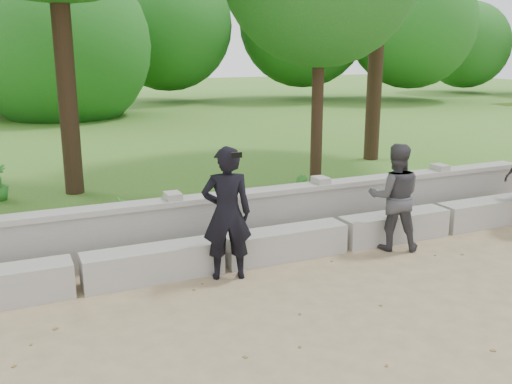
{
  "coord_description": "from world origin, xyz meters",
  "views": [
    {
      "loc": [
        -2.69,
        -5.27,
        3.07
      ],
      "look_at": [
        0.43,
        1.69,
        1.12
      ],
      "focal_mm": 40.0,
      "sensor_mm": 36.0,
      "label": 1
    }
  ],
  "objects": [
    {
      "name": "visitor_left",
      "position": [
        2.71,
        1.58,
        0.83
      ],
      "size": [
        1.01,
        0.94,
        1.66
      ],
      "color": "#3A393E",
      "rests_on": "ground"
    },
    {
      "name": "shrub_a",
      "position": [
        -1.1,
        3.3,
        0.54
      ],
      "size": [
        0.34,
        0.37,
        0.59
      ],
      "primitive_type": "imported",
      "rotation": [
        0.0,
        0.0,
        1.01
      ],
      "color": "#30802B",
      "rests_on": "lawn"
    },
    {
      "name": "ground",
      "position": [
        0.0,
        0.0,
        0.0
      ],
      "size": [
        80.0,
        80.0,
        0.0
      ],
      "primitive_type": "plane",
      "color": "tan",
      "rests_on": "ground"
    },
    {
      "name": "concrete_bench",
      "position": [
        0.0,
        1.9,
        0.22
      ],
      "size": [
        11.9,
        0.45,
        0.45
      ],
      "color": "#A6A49D",
      "rests_on": "ground"
    },
    {
      "name": "lawn",
      "position": [
        0.0,
        14.0,
        0.12
      ],
      "size": [
        40.0,
        22.0,
        0.25
      ],
      "primitive_type": "cube",
      "color": "#3B6B22",
      "rests_on": "ground"
    },
    {
      "name": "man_main",
      "position": [
        -0.07,
        1.54,
        0.91
      ],
      "size": [
        0.76,
        0.69,
        1.83
      ],
      "color": "black",
      "rests_on": "ground"
    },
    {
      "name": "shrub_b",
      "position": [
        2.27,
        3.75,
        0.51
      ],
      "size": [
        0.25,
        0.3,
        0.52
      ],
      "primitive_type": "imported",
      "rotation": [
        0.0,
        0.0,
        1.66
      ],
      "color": "#30802B",
      "rests_on": "lawn"
    },
    {
      "name": "parapet_wall",
      "position": [
        0.0,
        2.6,
        0.46
      ],
      "size": [
        12.5,
        0.35,
        0.9
      ],
      "color": "#9C9A93",
      "rests_on": "ground"
    }
  ]
}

